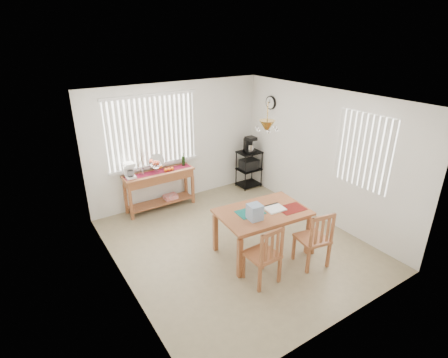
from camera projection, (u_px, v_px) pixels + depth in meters
ground at (236, 244)px, 6.31m from camera, size 4.00×4.50×0.01m
room_shell at (237, 155)px, 5.66m from camera, size 4.20×4.70×2.70m
sideboard at (160, 181)px, 7.34m from camera, size 1.49×0.42×0.84m
sideboard_items at (147, 168)px, 7.09m from camera, size 1.42×0.35×0.64m
wire_cart at (249, 166)px, 8.41m from camera, size 0.53×0.42×0.90m
cart_items at (249, 145)px, 8.21m from camera, size 0.21×0.25×0.37m
dining_table at (262, 216)px, 5.82m from camera, size 1.55×1.07×0.79m
table_items at (260, 211)px, 5.58m from camera, size 1.14×0.62×0.25m
chair_left at (264, 255)px, 5.18m from camera, size 0.46×0.46×0.98m
chair_right at (314, 239)px, 5.56m from camera, size 0.53×0.53×1.00m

